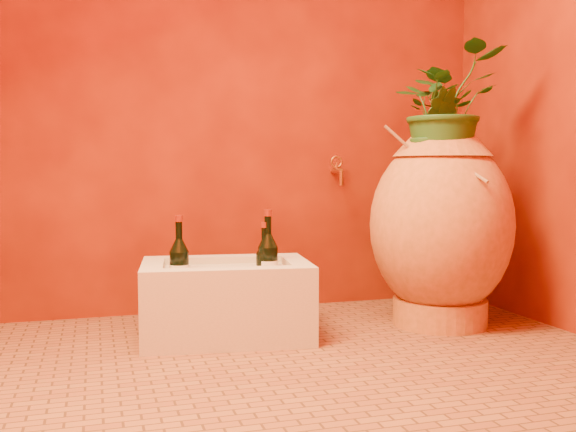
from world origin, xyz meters
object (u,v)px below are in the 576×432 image
object	(u,v)px
wall_tap	(337,169)
wine_bottle_c	(179,268)
stone_basin	(226,301)
amphora	(441,225)
wine_bottle_a	(265,269)
wine_bottle_b	(268,264)

from	to	relation	value
wall_tap	wine_bottle_c	bearing A→B (deg)	-152.58
stone_basin	wine_bottle_c	xyz separation A→B (m)	(-0.19, 0.01, 0.14)
amphora	wine_bottle_c	bearing A→B (deg)	176.42
stone_basin	wine_bottle_c	bearing A→B (deg)	176.48
wine_bottle_c	wall_tap	distance (m)	1.04
amphora	stone_basin	world-z (taller)	amphora
wine_bottle_a	wall_tap	xyz separation A→B (m)	(0.50, 0.48, 0.41)
stone_basin	wine_bottle_c	distance (m)	0.24
wine_bottle_a	wine_bottle_c	xyz separation A→B (m)	(-0.34, 0.03, 0.01)
wine_bottle_b	wall_tap	xyz separation A→B (m)	(0.49, 0.48, 0.39)
amphora	wine_bottle_b	size ratio (longest dim) A/B	2.56
amphora	wine_bottle_c	world-z (taller)	amphora
amphora	wall_tap	size ratio (longest dim) A/B	6.01
wine_bottle_b	stone_basin	bearing A→B (deg)	171.26
wine_bottle_b	wine_bottle_c	world-z (taller)	wine_bottle_b
amphora	wine_bottle_a	bearing A→B (deg)	177.37
wine_bottle_c	amphora	bearing A→B (deg)	-3.58
wine_bottle_b	wall_tap	bearing A→B (deg)	44.29
wine_bottle_a	stone_basin	bearing A→B (deg)	171.56
stone_basin	wall_tap	bearing A→B (deg)	34.36
stone_basin	wine_bottle_c	size ratio (longest dim) A/B	2.19
wall_tap	stone_basin	bearing A→B (deg)	-145.64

